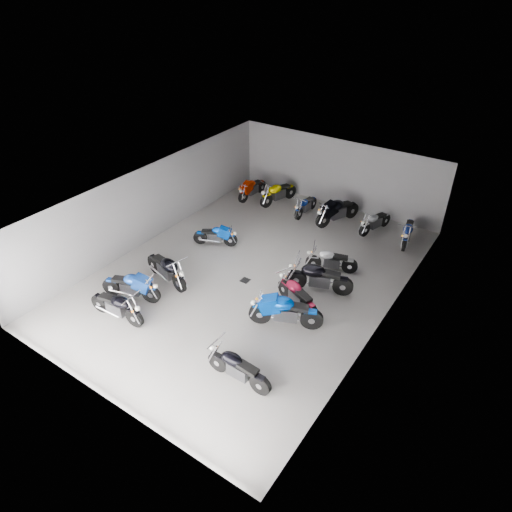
{
  "coord_description": "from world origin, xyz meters",
  "views": [
    {
      "loc": [
        7.93,
        -11.51,
        10.0
      ],
      "look_at": [
        0.26,
        -0.18,
        1.0
      ],
      "focal_mm": 32.0,
      "sensor_mm": 36.0,
      "label": 1
    }
  ],
  "objects_px": {
    "motorcycle_back_b": "(278,193)",
    "motorcycle_right_e": "(319,278)",
    "drain_grate": "(245,280)",
    "motorcycle_back_c": "(306,206)",
    "motorcycle_left_e": "(216,235)",
    "motorcycle_left_c": "(166,269)",
    "motorcycle_right_d": "(297,295)",
    "motorcycle_back_e": "(375,222)",
    "motorcycle_right_a": "(238,368)",
    "motorcycle_back_d": "(337,211)",
    "motorcycle_back_a": "(252,188)",
    "motorcycle_right_f": "(331,260)",
    "motorcycle_left_b": "(131,286)",
    "motorcycle_left_a": "(117,306)",
    "motorcycle_back_f": "(408,232)",
    "motorcycle_right_c": "(285,311)"
  },
  "relations": [
    {
      "from": "motorcycle_left_c",
      "to": "motorcycle_right_d",
      "type": "bearing_deg",
      "value": 119.81
    },
    {
      "from": "motorcycle_left_a",
      "to": "motorcycle_back_e",
      "type": "distance_m",
      "value": 11.21
    },
    {
      "from": "motorcycle_right_d",
      "to": "motorcycle_back_e",
      "type": "relative_size",
      "value": 1.03
    },
    {
      "from": "motorcycle_right_c",
      "to": "motorcycle_right_d",
      "type": "distance_m",
      "value": 1.03
    },
    {
      "from": "motorcycle_right_c",
      "to": "motorcycle_right_e",
      "type": "height_order",
      "value": "motorcycle_right_c"
    },
    {
      "from": "motorcycle_left_b",
      "to": "motorcycle_back_b",
      "type": "relative_size",
      "value": 0.98
    },
    {
      "from": "motorcycle_left_a",
      "to": "motorcycle_back_f",
      "type": "bearing_deg",
      "value": 143.72
    },
    {
      "from": "motorcycle_back_e",
      "to": "drain_grate",
      "type": "bearing_deg",
      "value": 84.18
    },
    {
      "from": "drain_grate",
      "to": "motorcycle_right_f",
      "type": "distance_m",
      "value": 3.31
    },
    {
      "from": "motorcycle_left_c",
      "to": "motorcycle_right_d",
      "type": "distance_m",
      "value": 4.84
    },
    {
      "from": "drain_grate",
      "to": "motorcycle_back_c",
      "type": "bearing_deg",
      "value": 96.78
    },
    {
      "from": "motorcycle_right_c",
      "to": "motorcycle_right_e",
      "type": "bearing_deg",
      "value": -25.9
    },
    {
      "from": "motorcycle_left_c",
      "to": "motorcycle_right_a",
      "type": "relative_size",
      "value": 1.1
    },
    {
      "from": "motorcycle_left_a",
      "to": "motorcycle_back_b",
      "type": "height_order",
      "value": "motorcycle_back_b"
    },
    {
      "from": "motorcycle_right_d",
      "to": "motorcycle_right_e",
      "type": "relative_size",
      "value": 0.87
    },
    {
      "from": "motorcycle_back_e",
      "to": "motorcycle_left_e",
      "type": "bearing_deg",
      "value": 60.3
    },
    {
      "from": "motorcycle_left_c",
      "to": "motorcycle_right_d",
      "type": "xyz_separation_m",
      "value": [
        4.64,
        1.38,
        -0.05
      ]
    },
    {
      "from": "motorcycle_left_e",
      "to": "motorcycle_back_d",
      "type": "distance_m",
      "value": 5.58
    },
    {
      "from": "motorcycle_right_d",
      "to": "motorcycle_right_f",
      "type": "xyz_separation_m",
      "value": [
        -0.01,
        2.58,
        -0.03
      ]
    },
    {
      "from": "motorcycle_left_c",
      "to": "motorcycle_back_c",
      "type": "bearing_deg",
      "value": -179.13
    },
    {
      "from": "motorcycle_right_d",
      "to": "motorcycle_back_d",
      "type": "xyz_separation_m",
      "value": [
        -1.47,
        6.14,
        0.07
      ]
    },
    {
      "from": "motorcycle_back_e",
      "to": "motorcycle_right_a",
      "type": "bearing_deg",
      "value": 107.01
    },
    {
      "from": "motorcycle_right_d",
      "to": "motorcycle_back_f",
      "type": "height_order",
      "value": "motorcycle_right_d"
    },
    {
      "from": "drain_grate",
      "to": "motorcycle_back_e",
      "type": "bearing_deg",
      "value": 67.37
    },
    {
      "from": "drain_grate",
      "to": "motorcycle_back_e",
      "type": "height_order",
      "value": "motorcycle_back_e"
    },
    {
      "from": "drain_grate",
      "to": "motorcycle_right_e",
      "type": "distance_m",
      "value": 2.74
    },
    {
      "from": "motorcycle_left_c",
      "to": "motorcycle_right_c",
      "type": "relative_size",
      "value": 1.02
    },
    {
      "from": "motorcycle_right_a",
      "to": "motorcycle_right_e",
      "type": "xyz_separation_m",
      "value": [
        -0.07,
        4.95,
        0.06
      ]
    },
    {
      "from": "motorcycle_back_b",
      "to": "motorcycle_right_e",
      "type": "bearing_deg",
      "value": 149.34
    },
    {
      "from": "motorcycle_back_d",
      "to": "motorcycle_left_e",
      "type": "bearing_deg",
      "value": 76.7
    },
    {
      "from": "motorcycle_back_d",
      "to": "motorcycle_back_c",
      "type": "bearing_deg",
      "value": 25.96
    },
    {
      "from": "motorcycle_right_d",
      "to": "motorcycle_back_e",
      "type": "xyz_separation_m",
      "value": [
        0.22,
        6.35,
        -0.03
      ]
    },
    {
      "from": "motorcycle_back_f",
      "to": "motorcycle_back_b",
      "type": "bearing_deg",
      "value": -11.8
    },
    {
      "from": "motorcycle_back_d",
      "to": "motorcycle_back_a",
      "type": "bearing_deg",
      "value": 23.09
    },
    {
      "from": "drain_grate",
      "to": "motorcycle_right_d",
      "type": "distance_m",
      "value": 2.39
    },
    {
      "from": "motorcycle_left_a",
      "to": "motorcycle_back_c",
      "type": "distance_m",
      "value": 9.97
    },
    {
      "from": "motorcycle_right_d",
      "to": "motorcycle_back_c",
      "type": "relative_size",
      "value": 1.07
    },
    {
      "from": "motorcycle_left_b",
      "to": "motorcycle_back_f",
      "type": "xyz_separation_m",
      "value": [
        6.64,
        9.02,
        -0.03
      ]
    },
    {
      "from": "motorcycle_back_b",
      "to": "motorcycle_back_e",
      "type": "distance_m",
      "value": 4.9
    },
    {
      "from": "motorcycle_right_a",
      "to": "motorcycle_left_a",
      "type": "bearing_deg",
      "value": 91.13
    },
    {
      "from": "motorcycle_right_c",
      "to": "motorcycle_back_b",
      "type": "bearing_deg",
      "value": 8.65
    },
    {
      "from": "motorcycle_back_d",
      "to": "motorcycle_right_a",
      "type": "bearing_deg",
      "value": 122.73
    },
    {
      "from": "motorcycle_right_a",
      "to": "drain_grate",
      "type": "bearing_deg",
      "value": 33.18
    },
    {
      "from": "motorcycle_left_e",
      "to": "motorcycle_back_a",
      "type": "height_order",
      "value": "motorcycle_back_a"
    },
    {
      "from": "motorcycle_left_b",
      "to": "motorcycle_back_a",
      "type": "relative_size",
      "value": 1.04
    },
    {
      "from": "motorcycle_left_e",
      "to": "motorcycle_back_c",
      "type": "distance_m",
      "value": 4.76
    },
    {
      "from": "motorcycle_left_c",
      "to": "motorcycle_back_f",
      "type": "bearing_deg",
      "value": 153.54
    },
    {
      "from": "motorcycle_right_c",
      "to": "motorcycle_right_a",
      "type": "bearing_deg",
      "value": 157.98
    },
    {
      "from": "motorcycle_back_b",
      "to": "motorcycle_back_d",
      "type": "relative_size",
      "value": 0.96
    },
    {
      "from": "drain_grate",
      "to": "motorcycle_back_e",
      "type": "distance_m",
      "value": 6.61
    }
  ]
}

